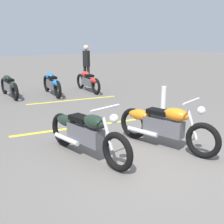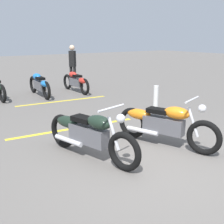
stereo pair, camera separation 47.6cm
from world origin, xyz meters
name	(u,v)px [view 1 (the left image)]	position (x,y,z in m)	size (l,w,h in m)	color
ground_plane	(151,166)	(0.00, 0.00, 0.00)	(60.00, 60.00, 0.00)	#66605B
motorcycle_bright_foreground	(163,124)	(0.61, -0.75, 0.46)	(2.14, 0.90, 1.04)	black
motorcycle_dark_foreground	(85,132)	(0.96, 0.79, 0.46)	(2.19, 0.80, 1.04)	black
motorcycle_row_far_left	(88,81)	(6.61, -1.95, 0.43)	(2.09, 0.26, 0.79)	black
motorcycle_row_left	(52,83)	(6.66, -0.47, 0.45)	(2.17, 0.31, 0.82)	black
motorcycle_row_center	(9,86)	(7.04, 1.00, 0.43)	(2.07, 0.35, 0.78)	black
bystander_near_row	(86,63)	(7.94, -2.49, 1.00)	(0.32, 0.30, 1.79)	black
bollard_post	(163,100)	(2.58, -2.42, 0.39)	(0.14, 0.14, 0.78)	white
parking_stripe_mid	(78,127)	(2.58, 0.24, 0.00)	(3.20, 0.12, 0.01)	yellow
parking_stripe_far	(73,100)	(5.45, -0.81, 0.00)	(3.20, 0.12, 0.01)	yellow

